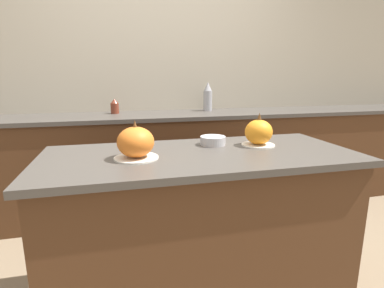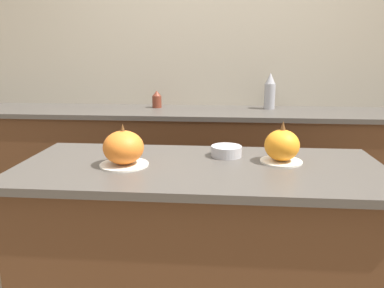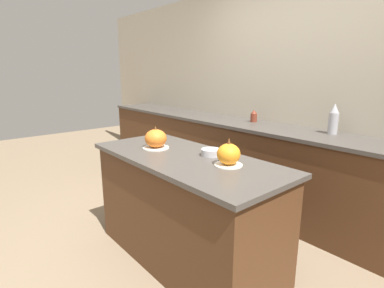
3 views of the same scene
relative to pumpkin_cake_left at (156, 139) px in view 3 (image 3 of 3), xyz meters
name	(u,v)px [view 3 (image 3 of 3)]	position (x,y,z in m)	size (l,w,h in m)	color
ground_plane	(185,259)	(0.34, 0.03, -0.96)	(12.00, 12.00, 0.00)	#847056
wall_back	(301,96)	(0.34, 1.63, 0.29)	(8.00, 0.06, 2.50)	#B2A893
kitchen_island	(185,209)	(0.34, 0.03, -0.52)	(1.66, 0.72, 0.88)	#4C2D19
back_counter	(278,172)	(0.34, 1.30, -0.49)	(6.00, 0.60, 0.94)	#4C2D19
pumpkin_cake_left	(156,139)	(0.00, 0.00, 0.00)	(0.22, 0.22, 0.19)	silver
pumpkin_cake_right	(229,155)	(0.71, 0.11, 0.00)	(0.19, 0.19, 0.19)	silver
bottle_tall	(334,119)	(0.80, 1.43, 0.11)	(0.09, 0.09, 0.28)	#99999E
bottle_short	(254,116)	(-0.10, 1.42, 0.04)	(0.08, 0.08, 0.14)	maroon
mixing_bowl	(211,152)	(0.46, 0.19, -0.05)	(0.15, 0.15, 0.05)	#ADADB2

